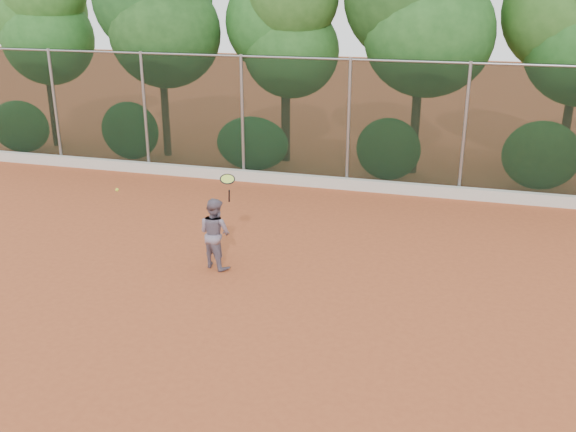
# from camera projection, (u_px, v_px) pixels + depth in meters

# --- Properties ---
(ground) EXTENTS (80.00, 80.00, 0.00)m
(ground) POSITION_uv_depth(u_px,v_px,m) (273.00, 301.00, 11.38)
(ground) COLOR #AB4E28
(ground) RESTS_ON ground
(concrete_curb) EXTENTS (24.00, 0.20, 0.30)m
(concrete_curb) POSITION_uv_depth(u_px,v_px,m) (345.00, 184.00, 17.50)
(concrete_curb) COLOR silver
(concrete_curb) RESTS_ON ground
(tennis_player) EXTENTS (0.85, 0.77, 1.42)m
(tennis_player) POSITION_uv_depth(u_px,v_px,m) (215.00, 233.00, 12.52)
(tennis_player) COLOR slate
(tennis_player) RESTS_ON ground
(chainlink_fence) EXTENTS (24.09, 0.09, 3.50)m
(chainlink_fence) POSITION_uv_depth(u_px,v_px,m) (349.00, 121.00, 17.08)
(chainlink_fence) COLOR black
(chainlink_fence) RESTS_ON ground
(foliage_backdrop) EXTENTS (23.70, 3.63, 7.55)m
(foliage_backdrop) POSITION_uv_depth(u_px,v_px,m) (345.00, 17.00, 18.14)
(foliage_backdrop) COLOR #3F2518
(foliage_backdrop) RESTS_ON ground
(tennis_racket) EXTENTS (0.38, 0.37, 0.56)m
(tennis_racket) POSITION_uv_depth(u_px,v_px,m) (228.00, 181.00, 11.96)
(tennis_racket) COLOR black
(tennis_racket) RESTS_ON ground
(tennis_ball_in_flight) EXTENTS (0.07, 0.07, 0.07)m
(tennis_ball_in_flight) POSITION_uv_depth(u_px,v_px,m) (117.00, 190.00, 12.95)
(tennis_ball_in_flight) COLOR #C3D730
(tennis_ball_in_flight) RESTS_ON ground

